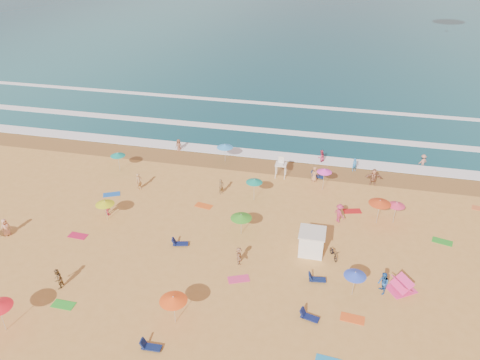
# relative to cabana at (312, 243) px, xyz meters

# --- Properties ---
(ground) EXTENTS (220.00, 220.00, 0.00)m
(ground) POSITION_rel_cabana_xyz_m (-5.89, 2.21, -1.00)
(ground) COLOR gold
(ground) RESTS_ON ground
(ocean) EXTENTS (220.00, 140.00, 0.18)m
(ocean) POSITION_rel_cabana_xyz_m (-5.89, 86.21, -1.00)
(ocean) COLOR #0C4756
(ocean) RESTS_ON ground
(wet_sand) EXTENTS (220.00, 220.00, 0.00)m
(wet_sand) POSITION_rel_cabana_xyz_m (-5.89, 14.71, -0.99)
(wet_sand) COLOR olive
(wet_sand) RESTS_ON ground
(surf_foam) EXTENTS (200.00, 18.70, 0.05)m
(surf_foam) POSITION_rel_cabana_xyz_m (-5.89, 23.53, -0.90)
(surf_foam) COLOR white
(surf_foam) RESTS_ON ground
(cabana) EXTENTS (2.00, 2.00, 2.00)m
(cabana) POSITION_rel_cabana_xyz_m (0.00, 0.00, 0.00)
(cabana) COLOR white
(cabana) RESTS_ON ground
(cabana_roof) EXTENTS (2.20, 2.20, 0.12)m
(cabana_roof) POSITION_rel_cabana_xyz_m (0.00, 0.00, 1.06)
(cabana_roof) COLOR silver
(cabana_roof) RESTS_ON cabana
(bicycle) EXTENTS (1.17, 1.75, 0.87)m
(bicycle) POSITION_rel_cabana_xyz_m (1.90, -0.30, -0.57)
(bicycle) COLOR black
(bicycle) RESTS_ON ground
(lifeguard_stand) EXTENTS (1.20, 1.20, 2.10)m
(lifeguard_stand) POSITION_rel_cabana_xyz_m (-4.43, 12.46, 0.05)
(lifeguard_stand) COLOR white
(lifeguard_stand) RESTS_ON ground
(beach_umbrellas) EXTENTS (48.30, 29.86, 0.81)m
(beach_umbrellas) POSITION_rel_cabana_xyz_m (-3.87, 2.08, 1.13)
(beach_umbrellas) COLOR #FD5115
(beach_umbrellas) RESTS_ON ground
(loungers) EXTENTS (58.52, 26.45, 0.34)m
(loungers) POSITION_rel_cabana_xyz_m (-1.02, -1.67, -0.83)
(loungers) COLOR #0E1946
(loungers) RESTS_ON ground
(towels) EXTENTS (38.45, 22.51, 0.03)m
(towels) POSITION_rel_cabana_xyz_m (-3.90, -0.38, -0.98)
(towels) COLOR #C61845
(towels) RESTS_ON ground
(beachgoers) EXTENTS (38.92, 28.15, 2.13)m
(beachgoers) POSITION_rel_cabana_xyz_m (-3.91, 6.67, -0.18)
(beachgoers) COLOR #245BA8
(beachgoers) RESTS_ON ground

